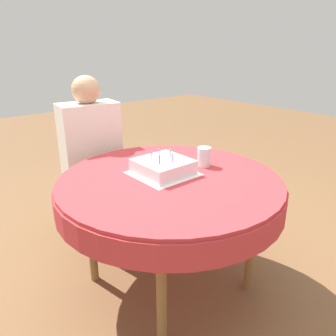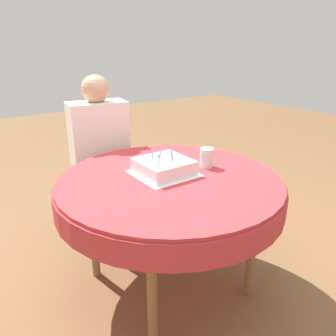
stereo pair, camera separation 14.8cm
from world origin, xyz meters
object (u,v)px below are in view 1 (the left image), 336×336
at_px(person, 91,144).
at_px(birthday_cake, 163,167).
at_px(chair, 90,171).
at_px(drinking_glass, 204,157).

bearing_deg(person, birthday_cake, -78.71).
bearing_deg(chair, drinking_glass, -63.58).
xyz_separation_m(person, birthday_cake, (0.04, -0.78, 0.03)).
relative_size(person, birthday_cake, 4.37).
bearing_deg(birthday_cake, drinking_glass, -12.05).
relative_size(birthday_cake, drinking_glass, 2.40).
distance_m(chair, birthday_cake, 0.91).
xyz_separation_m(chair, drinking_glass, (0.30, -0.92, 0.29)).
bearing_deg(drinking_glass, chair, 108.25).
height_order(chair, drinking_glass, chair).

